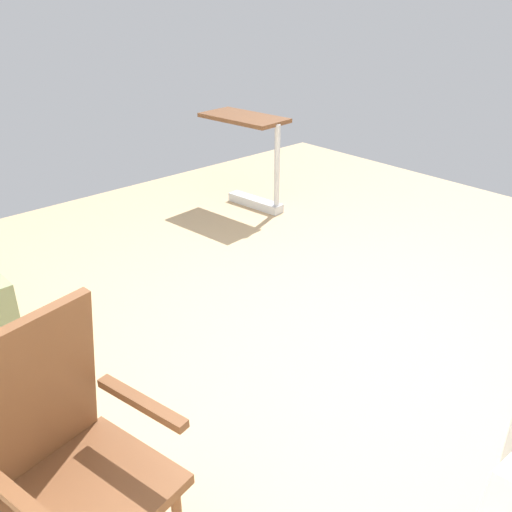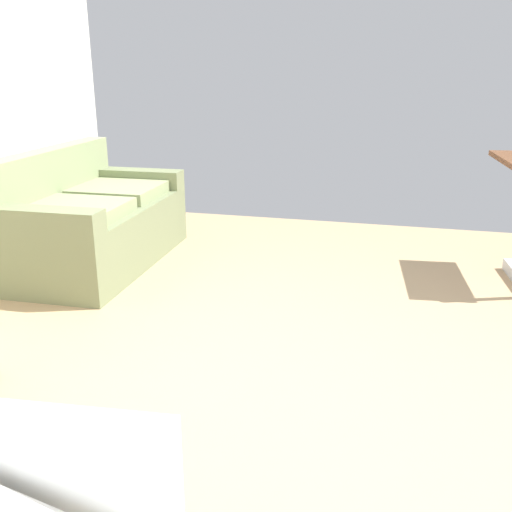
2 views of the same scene
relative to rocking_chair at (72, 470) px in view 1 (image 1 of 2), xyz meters
name	(u,v)px [view 1 (image 1 of 2)]	position (x,y,z in m)	size (l,w,h in m)	color
ground_plane	(323,334)	(0.44, -1.75, -0.50)	(6.37, 6.37, 0.00)	tan
rocking_chair	(72,470)	(0.00, 0.00, 0.00)	(0.84, 0.62, 1.05)	brown
overbed_table	(251,150)	(2.36, -2.88, 0.03)	(0.86, 0.48, 0.84)	#B2B5BA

